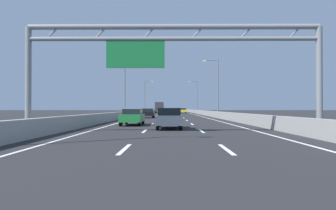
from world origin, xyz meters
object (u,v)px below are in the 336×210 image
streetlamp_right_mid (216,84)px  orange_car (161,110)px  sign_gantry (169,49)px  silver_car (169,118)px  box_truck (159,107)px  yellow_car (183,111)px  black_car (148,113)px  streetlamp_left_far (146,95)px  streetlamp_left_mid (126,84)px  green_car (133,117)px  streetlamp_right_far (196,95)px  red_car (180,110)px

streetlamp_right_mid → orange_car: 65.39m
sign_gantry → silver_car: bearing=89.6°
streetlamp_right_mid → silver_car: bearing=-104.1°
box_truck → yellow_car: bearing=-33.4°
black_car → streetlamp_right_mid: bearing=25.2°
black_car → streetlamp_left_far: bearing=94.7°
streetlamp_left_mid → green_car: (4.07, -25.88, -4.68)m
yellow_car → black_car: yellow_car is taller
sign_gantry → box_truck: sign_gantry is taller
streetlamp_left_far → black_car: bearing=-85.3°
streetlamp_left_mid → green_car: streetlamp_left_mid is taller
green_car → yellow_car: bearing=84.0°
yellow_car → sign_gantry: bearing=-92.9°
orange_car → box_truck: bearing=-89.4°
sign_gantry → silver_car: size_ratio=3.76×
streetlamp_right_mid → streetlamp_right_far: same height
sign_gantry → yellow_car: (3.81, 75.08, -4.13)m
green_car → yellow_car: 66.60m
streetlamp_left_mid → green_car: size_ratio=2.06×
streetlamp_right_far → orange_car: bearing=116.5°
orange_car → red_car: (7.48, 15.14, 0.02)m
streetlamp_right_far → box_truck: 11.90m
yellow_car → black_car: (-7.08, -45.53, -0.02)m
streetlamp_left_mid → box_truck: 45.29m
streetlamp_left_far → orange_car: streetlamp_left_far is taller
black_car → yellow_car: bearing=81.2°
silver_car → black_car: (-3.30, 25.52, -0.02)m
streetlamp_left_mid → orange_car: bearing=86.6°
streetlamp_left_far → yellow_car: bearing=-8.3°
streetlamp_right_far → black_car: 48.62m
streetlamp_left_far → box_truck: streetlamp_left_far is taller
red_car → yellow_car: (-0.30, -39.06, -0.02)m
silver_car → streetlamp_left_far: bearing=95.7°
streetlamp_right_far → orange_car: 25.37m
streetlamp_right_far → red_car: bearing=95.5°
streetlamp_left_mid → streetlamp_right_far: (14.93, 41.94, 0.00)m
streetlamp_right_far → silver_car: bearing=-96.1°
streetlamp_right_mid → red_car: bearing=92.6°
streetlamp_right_mid → streetlamp_left_far: bearing=109.6°
streetlamp_right_mid → orange_car: bearing=99.8°
streetlamp_right_far → sign_gantry: bearing=-95.8°
silver_car → black_car: 25.73m
silver_car → red_car: bearing=87.9°
sign_gantry → box_truck: bearing=92.3°
orange_car → silver_car: size_ratio=0.92×
streetlamp_left_far → box_truck: bearing=37.0°
streetlamp_right_mid → red_car: 79.62m
streetlamp_right_far → black_car: size_ratio=2.20×
sign_gantry → box_truck: (-3.18, 79.69, -3.12)m
sign_gantry → black_car: size_ratio=4.02×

